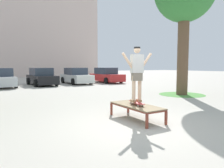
# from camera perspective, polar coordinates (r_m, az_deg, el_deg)

# --- Properties ---
(ground_plane) EXTENTS (120.00, 120.00, 0.00)m
(ground_plane) POSITION_cam_1_polar(r_m,az_deg,el_deg) (6.08, 6.42, -11.00)
(ground_plane) COLOR #B2AA9E
(building_facade) EXTENTS (29.69, 4.00, 14.39)m
(building_facade) POSITION_cam_1_polar(r_m,az_deg,el_deg) (36.12, -27.76, 13.15)
(building_facade) COLOR beige
(building_facade) RESTS_ON ground
(skate_box) EXTENTS (0.79, 1.91, 0.46)m
(skate_box) POSITION_cam_1_polar(r_m,az_deg,el_deg) (6.61, 6.59, -6.03)
(skate_box) COLOR brown
(skate_box) RESTS_ON ground
(skateboard) EXTENTS (0.37, 0.82, 0.09)m
(skateboard) POSITION_cam_1_polar(r_m,az_deg,el_deg) (6.57, 6.68, -5.00)
(skateboard) COLOR #B23333
(skateboard) RESTS_ON skate_box
(skater) EXTENTS (0.99, 0.35, 1.69)m
(skater) POSITION_cam_1_polar(r_m,az_deg,el_deg) (6.48, 6.76, 3.70)
(skater) COLOR beige
(skater) RESTS_ON skateboard
(grass_patch_near_right) EXTENTS (2.61, 2.61, 0.01)m
(grass_patch_near_right) POSITION_cam_1_polar(r_m,az_deg,el_deg) (12.95, 18.37, -2.72)
(grass_patch_near_right) COLOR #519342
(grass_patch_near_right) RESTS_ON ground
(car_silver) EXTENTS (2.14, 4.31, 1.50)m
(car_silver) POSITION_cam_1_polar(r_m,az_deg,el_deg) (18.66, -27.91, 1.34)
(car_silver) COLOR #B7BABF
(car_silver) RESTS_ON ground
(car_black) EXTENTS (2.13, 4.30, 1.50)m
(car_black) POSITION_cam_1_polar(r_m,az_deg,el_deg) (19.31, -18.51, 1.76)
(car_black) COLOR black
(car_black) RESTS_ON ground
(car_white) EXTENTS (2.06, 4.27, 1.50)m
(car_white) POSITION_cam_1_polar(r_m,az_deg,el_deg) (20.19, -9.68, 2.07)
(car_white) COLOR silver
(car_white) RESTS_ON ground
(car_red) EXTENTS (2.12, 4.30, 1.50)m
(car_red) POSITION_cam_1_polar(r_m,az_deg,el_deg) (21.35, -1.53, 2.29)
(car_red) COLOR red
(car_red) RESTS_ON ground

